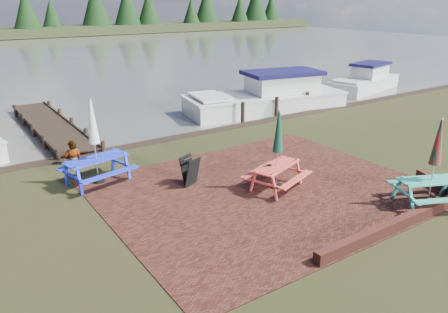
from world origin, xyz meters
TOP-DOWN VIEW (x-y plane):
  - ground at (0.00, 0.00)m, footprint 120.00×120.00m
  - paving at (0.00, 1.00)m, footprint 9.00×7.50m
  - brick_wall at (2.15, -2.42)m, footprint 6.21×1.79m
  - water at (0.00, 37.00)m, footprint 120.00×60.00m
  - picnic_table_teal at (3.13, -2.20)m, footprint 2.21×2.11m
  - picnic_table_red at (0.43, 0.96)m, footprint 2.08×1.97m
  - picnic_table_blue at (-3.80, 4.30)m, footprint 2.16×2.00m
  - chalkboard at (-1.57, 2.56)m, footprint 0.59×0.70m
  - jetty at (-3.50, 11.28)m, footprint 1.76×9.08m
  - boat_near at (6.69, 8.96)m, footprint 8.59×4.33m
  - boat_far at (15.28, 9.82)m, footprint 6.18×3.37m
  - person at (-3.96, 6.37)m, footprint 0.65×0.49m

SIDE VIEW (x-z plane):
  - ground at x=0.00m, z-range 0.00..0.00m
  - water at x=0.00m, z-range -0.01..0.01m
  - paving at x=0.00m, z-range 0.00..0.02m
  - jetty at x=-3.50m, z-range -0.39..0.61m
  - brick_wall at x=2.15m, z-range 0.00..0.30m
  - boat_far at x=15.28m, z-range -0.56..1.27m
  - chalkboard at x=-1.57m, z-range 0.02..0.90m
  - boat_near at x=6.69m, z-range -0.65..1.57m
  - person at x=-3.96m, z-range 0.00..1.60m
  - picnic_table_red at x=0.43m, z-range -0.35..1.98m
  - picnic_table_teal at x=3.13m, z-range -0.36..2.04m
  - picnic_table_blue at x=-3.80m, z-range -0.39..2.19m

